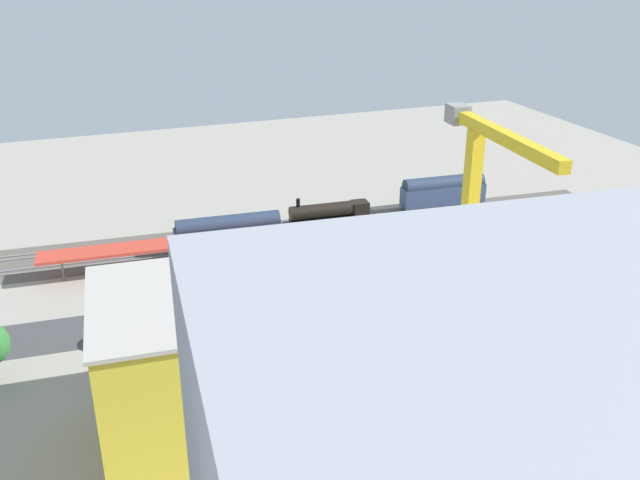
# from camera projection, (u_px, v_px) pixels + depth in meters

# --- Properties ---
(ground_plane) EXTENTS (203.04, 203.04, 0.00)m
(ground_plane) POSITION_uv_depth(u_px,v_px,m) (310.00, 288.00, 103.45)
(ground_plane) COLOR #9E998C
(ground_plane) RESTS_ON ground
(rail_bed) EXTENTS (127.51, 21.63, 0.01)m
(rail_bed) POSITION_uv_depth(u_px,v_px,m) (270.00, 236.00, 121.28)
(rail_bed) COLOR #5B544C
(rail_bed) RESTS_ON ground
(street_asphalt) EXTENTS (127.22, 16.94, 0.01)m
(street_asphalt) POSITION_uv_depth(u_px,v_px,m) (318.00, 299.00, 100.31)
(street_asphalt) COLOR #424244
(street_asphalt) RESTS_ON ground
(track_rails) EXTENTS (126.66, 15.21, 0.12)m
(track_rails) POSITION_uv_depth(u_px,v_px,m) (270.00, 235.00, 121.21)
(track_rails) COLOR #9E9EA8
(track_rails) RESTS_ON ground
(platform_canopy_near) EXTENTS (70.08, 8.84, 4.16)m
(platform_canopy_near) POSITION_uv_depth(u_px,v_px,m) (268.00, 233.00, 112.52)
(platform_canopy_near) COLOR #C63D2D
(platform_canopy_near) RESTS_ON ground
(locomotive) EXTENTS (16.15, 3.60, 4.99)m
(locomotive) POSITION_uv_depth(u_px,v_px,m) (333.00, 212.00, 127.06)
(locomotive) COLOR black
(locomotive) RESTS_ON ground
(passenger_coach) EXTENTS (16.64, 4.18, 6.08)m
(passenger_coach) POSITION_uv_depth(u_px,v_px,m) (443.00, 191.00, 133.55)
(passenger_coach) COLOR black
(passenger_coach) RESTS_ON ground
(freight_coach_far) EXTENTS (17.79, 4.08, 5.97)m
(freight_coach_far) POSITION_uv_depth(u_px,v_px,m) (229.00, 232.00, 115.12)
(freight_coach_far) COLOR black
(freight_coach_far) RESTS_ON ground
(parked_car_0) EXTENTS (4.42, 2.21, 1.63)m
(parked_car_0) POSITION_uv_depth(u_px,v_px,m) (511.00, 251.00, 113.74)
(parked_car_0) COLOR black
(parked_car_0) RESTS_ON ground
(parked_car_1) EXTENTS (4.95, 2.33, 1.86)m
(parked_car_1) POSITION_uv_depth(u_px,v_px,m) (468.00, 258.00, 111.21)
(parked_car_1) COLOR black
(parked_car_1) RESTS_ON ground
(parked_car_2) EXTENTS (4.77, 1.97, 1.60)m
(parked_car_2) POSITION_uv_depth(u_px,v_px,m) (420.00, 266.00, 108.60)
(parked_car_2) COLOR black
(parked_car_2) RESTS_ON ground
(parked_car_3) EXTENTS (4.45, 1.97, 1.61)m
(parked_car_3) POSITION_uv_depth(u_px,v_px,m) (373.00, 273.00, 106.50)
(parked_car_3) COLOR black
(parked_car_3) RESTS_ON ground
(parked_car_4) EXTENTS (4.53, 2.00, 1.77)m
(parked_car_4) POSITION_uv_depth(u_px,v_px,m) (320.00, 282.00, 103.52)
(parked_car_4) COLOR black
(parked_car_4) RESTS_ON ground
(construction_building) EXTENTS (36.57, 19.79, 16.43)m
(construction_building) POSITION_uv_depth(u_px,v_px,m) (283.00, 359.00, 71.04)
(construction_building) COLOR yellow
(construction_building) RESTS_ON ground
(construction_roof_slab) EXTENTS (37.20, 20.43, 0.40)m
(construction_roof_slab) POSITION_uv_depth(u_px,v_px,m) (281.00, 285.00, 67.72)
(construction_roof_slab) COLOR #B7B2A8
(construction_roof_slab) RESTS_ON construction_building
(tower_crane) EXTENTS (3.62, 21.19, 31.06)m
(tower_crane) POSITION_uv_depth(u_px,v_px,m) (472.00, 239.00, 74.99)
(tower_crane) COLOR gray
(tower_crane) RESTS_ON ground
(box_truck_0) EXTENTS (8.52, 3.53, 3.38)m
(box_truck_0) POSITION_uv_depth(u_px,v_px,m) (189.00, 355.00, 83.79)
(box_truck_0) COLOR black
(box_truck_0) RESTS_ON ground
(box_truck_1) EXTENTS (10.34, 3.02, 3.57)m
(box_truck_1) POSITION_uv_depth(u_px,v_px,m) (162.00, 358.00, 83.02)
(box_truck_1) COLOR black
(box_truck_1) RESTS_ON ground
(box_truck_2) EXTENTS (9.71, 2.54, 3.41)m
(box_truck_2) POSITION_uv_depth(u_px,v_px,m) (167.00, 359.00, 82.96)
(box_truck_2) COLOR black
(box_truck_2) RESTS_ON ground
(street_tree_0) EXTENTS (4.39, 4.39, 7.54)m
(street_tree_0) POSITION_uv_depth(u_px,v_px,m) (237.00, 294.00, 90.25)
(street_tree_0) COLOR brown
(street_tree_0) RESTS_ON ground
(street_tree_1) EXTENTS (5.86, 5.86, 8.38)m
(street_tree_1) POSITION_uv_depth(u_px,v_px,m) (170.00, 307.00, 86.85)
(street_tree_1) COLOR brown
(street_tree_1) RESTS_ON ground
(street_tree_2) EXTENTS (4.40, 4.40, 7.35)m
(street_tree_2) POSITION_uv_depth(u_px,v_px,m) (263.00, 292.00, 91.14)
(street_tree_2) COLOR brown
(street_tree_2) RESTS_ON ground
(street_tree_4) EXTENTS (5.03, 5.03, 6.91)m
(street_tree_4) POSITION_uv_depth(u_px,v_px,m) (240.00, 303.00, 89.93)
(street_tree_4) COLOR brown
(street_tree_4) RESTS_ON ground
(traffic_light) EXTENTS (0.50, 0.36, 6.06)m
(traffic_light) POSITION_uv_depth(u_px,v_px,m) (156.00, 283.00, 95.94)
(traffic_light) COLOR #333333
(traffic_light) RESTS_ON ground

